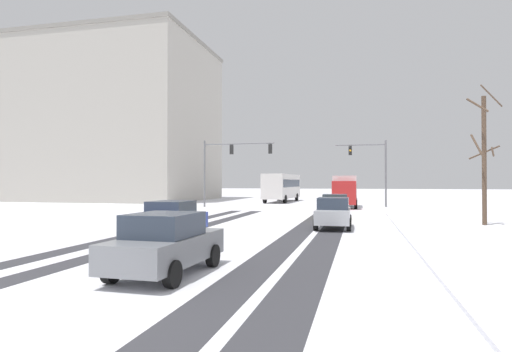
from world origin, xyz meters
The scene contains 16 objects.
ground_plane centered at (0.00, 0.00, 0.00)m, with size 300.00×300.00×0.00m, color white.
wheel_track_left_lane centered at (4.78, 13.45, 0.00)m, with size 1.16×29.59×0.01m, color #38383D.
wheel_track_right_lane centered at (-2.24, 13.45, 0.00)m, with size 0.94×29.59×0.01m, color #38383D.
wheel_track_center centered at (3.32, 13.45, 0.00)m, with size 1.16×29.59×0.01m, color #38383D.
wheel_track_oncoming centered at (-3.96, 13.45, 0.00)m, with size 0.94×29.59×0.01m, color #38383D.
sidewalk_kerb_right centered at (10.02, 12.10, 0.06)m, with size 4.00×29.59×0.12m, color white.
traffic_signal_far_left centered at (-6.16, 32.84, 4.69)m, with size 7.05×0.49×6.50m.
traffic_signal_far_right centered at (7.33, 36.84, 4.35)m, with size 4.92×0.46×6.50m.
car_yellow_cab_lead centered at (4.54, 22.37, 0.82)m, with size 1.96×4.16×1.62m.
car_silver_second centered at (4.80, 16.31, 0.82)m, with size 1.87×4.12×1.62m.
car_blue_third centered at (-1.72, 10.63, 0.82)m, with size 1.87×4.12×1.62m.
car_grey_fourth centered at (1.20, 3.92, 0.82)m, with size 1.94×4.15×1.62m.
bus_oncoming centered at (-3.16, 45.38, 1.99)m, with size 3.01×11.09×3.38m.
box_truck_delivery centered at (4.76, 35.49, 1.63)m, with size 2.36×7.42×3.02m.
bare_tree_sidewalk_mid centered at (13.00, 20.09, 3.91)m, with size 1.94×1.96×7.82m.
office_building_far_left_block centered at (-25.95, 46.22, 10.63)m, with size 23.41×19.32×21.25m.
Camera 1 is at (6.16, -6.41, 2.43)m, focal length 29.93 mm.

